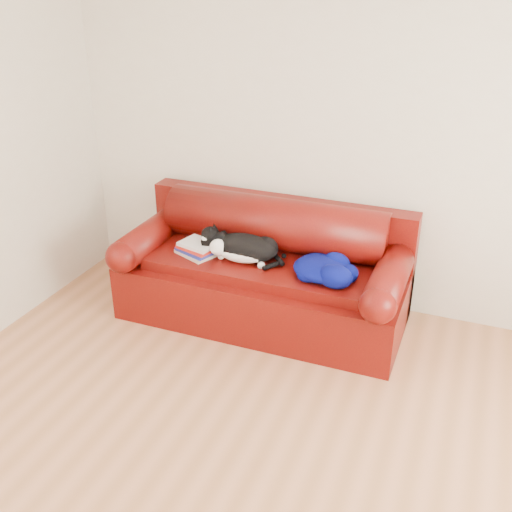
% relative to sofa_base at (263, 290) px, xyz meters
% --- Properties ---
extents(ground, '(4.50, 4.50, 0.00)m').
position_rel_sofa_base_xyz_m(ground, '(0.52, -1.49, -0.24)').
color(ground, '#9A643D').
rests_on(ground, ground).
extents(room_shell, '(4.52, 4.02, 2.61)m').
position_rel_sofa_base_xyz_m(room_shell, '(0.64, -1.48, 1.43)').
color(room_shell, beige).
rests_on(room_shell, ground).
extents(sofa_base, '(2.10, 0.90, 0.50)m').
position_rel_sofa_base_xyz_m(sofa_base, '(0.00, 0.00, 0.00)').
color(sofa_base, '#430208').
rests_on(sofa_base, ground).
extents(sofa_back, '(2.10, 1.01, 0.88)m').
position_rel_sofa_base_xyz_m(sofa_back, '(-0.00, 0.24, 0.30)').
color(sofa_back, '#430208').
rests_on(sofa_back, ground).
extents(book_stack, '(0.35, 0.31, 0.10)m').
position_rel_sofa_base_xyz_m(book_stack, '(-0.48, -0.11, 0.31)').
color(book_stack, beige).
rests_on(book_stack, sofa_base).
extents(cat, '(0.70, 0.37, 0.25)m').
position_rel_sofa_base_xyz_m(cat, '(-0.12, -0.08, 0.36)').
color(cat, black).
rests_on(cat, sofa_base).
extents(blanket, '(0.52, 0.50, 0.15)m').
position_rel_sofa_base_xyz_m(blanket, '(0.49, -0.11, 0.33)').
color(blanket, '#020745').
rests_on(blanket, sofa_base).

